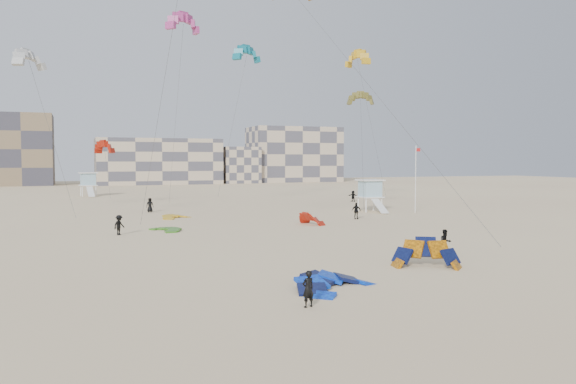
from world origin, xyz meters
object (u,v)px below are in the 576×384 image
object	(u,v)px
kite_ground_blue	(334,288)
kitesurfer_main	(308,289)
kite_ground_orange	(426,267)
lifeguard_tower_near	(370,196)

from	to	relation	value
kite_ground_blue	kitesurfer_main	distance (m)	3.96
kitesurfer_main	kite_ground_blue	bearing A→B (deg)	-145.11
kite_ground_orange	kitesurfer_main	size ratio (longest dim) A/B	2.57
kite_ground_blue	lifeguard_tower_near	world-z (taller)	lifeguard_tower_near
kite_ground_orange	lifeguard_tower_near	xyz separation A→B (m)	(14.64, 33.19, 1.97)
kite_ground_orange	kitesurfer_main	xyz separation A→B (m)	(-10.09, -5.89, 0.80)
kitesurfer_main	kite_ground_orange	bearing A→B (deg)	-162.32
lifeguard_tower_near	kite_ground_blue	bearing A→B (deg)	-119.53
kite_ground_blue	kitesurfer_main	size ratio (longest dim) A/B	3.00
kite_ground_blue	kite_ground_orange	distance (m)	8.06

